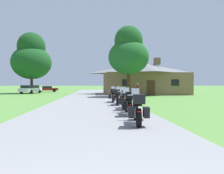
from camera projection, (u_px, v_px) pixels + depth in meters
ground_plane at (91, 100)px, 20.99m from camera, size 500.00×500.00×0.00m
asphalt_driveway at (91, 101)px, 19.00m from camera, size 6.40×80.00×0.06m
motorcycle_black_nearest_to_camera at (138, 109)px, 7.67m from camera, size 0.87×2.08×1.30m
motorcycle_red_second_in_row at (129, 103)px, 10.13m from camera, size 0.75×2.08×1.30m
motorcycle_green_third_in_row at (124, 100)px, 12.41m from camera, size 0.74×2.08×1.30m
motorcycle_white_fourth_in_row at (118, 97)px, 15.08m from camera, size 0.90×2.08×1.30m
motorcycle_red_farthest_in_row at (113, 95)px, 17.42m from camera, size 0.84×2.08×1.30m
stone_lodge at (143, 78)px, 33.53m from camera, size 13.07×9.45×5.78m
bystander_red_shirt_near_lodge at (138, 89)px, 27.31m from camera, size 0.26×0.55×1.67m
tree_left_far at (32, 58)px, 36.18m from camera, size 6.68×6.68×10.46m
tree_by_lodge_front at (129, 52)px, 25.33m from camera, size 4.87×4.87×8.58m
parked_white_suv_far_left at (31, 89)px, 35.68m from camera, size 2.80×4.89×1.40m
parked_red_sedan_far_left at (48, 89)px, 43.43m from camera, size 4.49×2.65×1.20m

